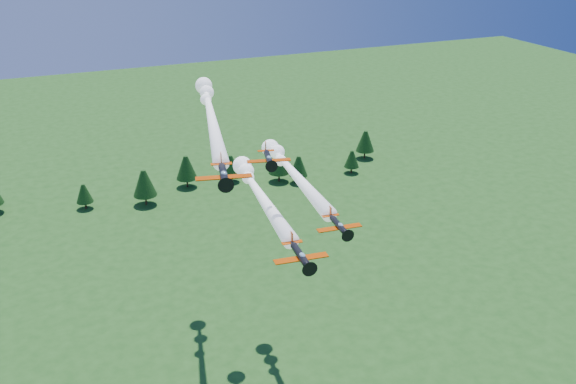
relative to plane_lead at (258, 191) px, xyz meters
name	(u,v)px	position (x,y,z in m)	size (l,w,h in m)	color
plane_lead	(258,191)	(0.00, 0.00, 0.00)	(9.56, 43.42, 3.70)	black
plane_left	(210,113)	(-3.17, 16.98, 10.15)	(17.82, 56.93, 3.70)	black
plane_right	(291,170)	(9.11, 6.17, 0.32)	(9.01, 43.40, 3.70)	black
plane_slot	(269,158)	(-1.36, -9.14, 9.67)	(7.03, 7.75, 2.46)	black
treeline	(161,176)	(0.87, 94.53, -33.08)	(163.64, 21.33, 11.93)	#382314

